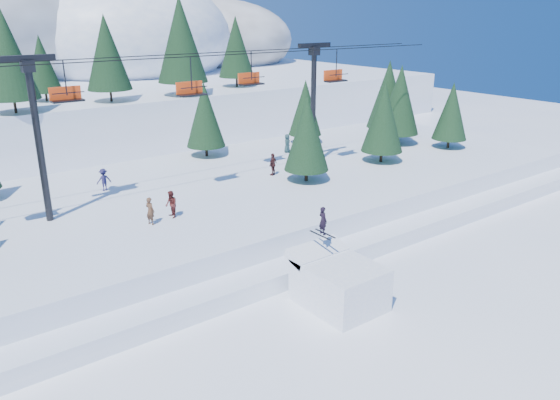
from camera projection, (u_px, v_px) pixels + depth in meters
ground at (345, 331)px, 27.35m from camera, size 160.00×160.00×0.00m
mid_shelf at (178, 209)px, 40.53m from camera, size 70.00×22.00×2.50m
berm at (255, 265)px, 33.21m from camera, size 70.00×6.00×1.10m
jump_kicker at (338, 282)px, 29.46m from camera, size 3.56×4.86×5.20m
chairlift at (179, 99)px, 38.29m from camera, size 46.50×3.21×10.28m
conifer_stand at (180, 135)px, 39.69m from camera, size 62.27×17.00×8.85m
distant_skiers at (167, 183)px, 39.51m from camera, size 30.52×10.39×1.83m
banner_near at (336, 261)px, 33.73m from camera, size 2.85×0.35×0.90m
banner_far at (385, 238)px, 37.17m from camera, size 2.78×0.70×0.90m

